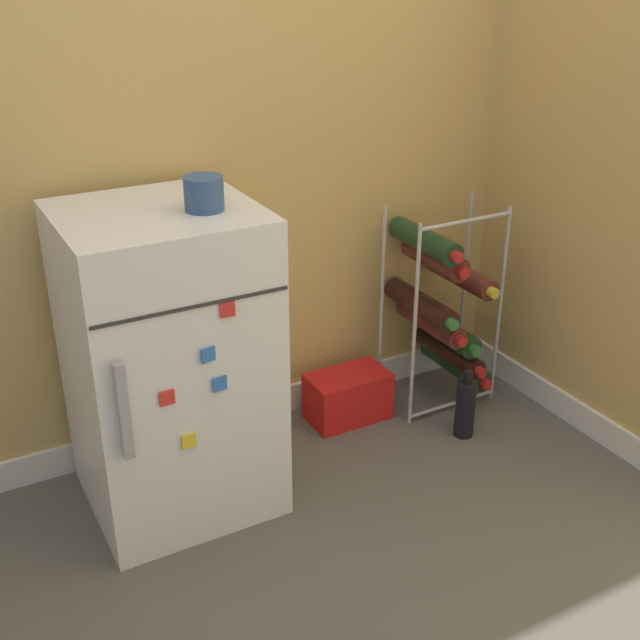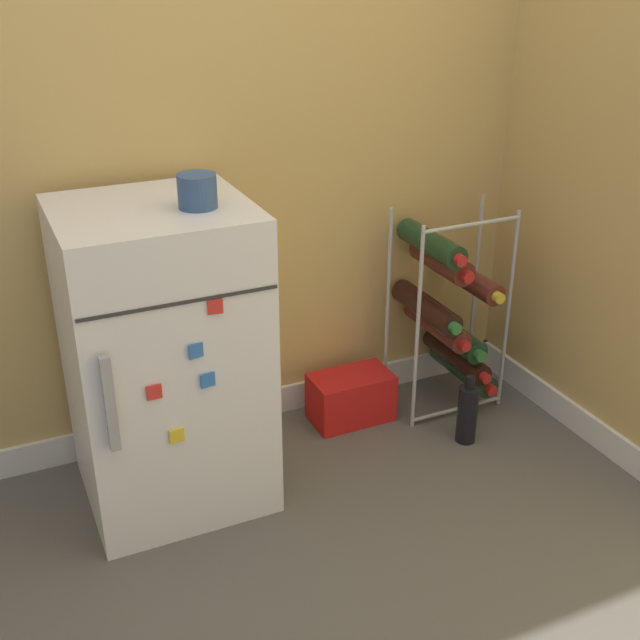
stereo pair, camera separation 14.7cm
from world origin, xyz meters
name	(u,v)px [view 2 (the right image)]	position (x,y,z in m)	size (l,w,h in m)	color
ground_plane	(331,536)	(0.00, 0.00, 0.00)	(14.00, 14.00, 0.00)	#56544F
wall_back	(226,8)	(0.00, 0.66, 1.24)	(6.84, 0.07, 2.50)	tan
mini_fridge	(165,358)	(-0.31, 0.37, 0.41)	(0.47, 0.47, 0.82)	white
wine_rack	(448,311)	(0.62, 0.46, 0.33)	(0.34, 0.33, 0.67)	#B2B2B7
soda_box	(351,397)	(0.30, 0.49, 0.08)	(0.26, 0.15, 0.16)	red
fridge_top_cup	(197,191)	(-0.21, 0.31, 0.86)	(0.09, 0.09, 0.08)	#335184
loose_bottle_floor	(467,413)	(0.57, 0.23, 0.10)	(0.06, 0.06, 0.23)	black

